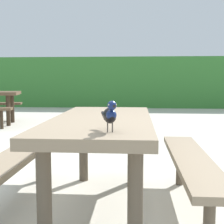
# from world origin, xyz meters

# --- Properties ---
(ground_plane) EXTENTS (60.00, 60.00, 0.00)m
(ground_plane) POSITION_xyz_m (0.00, 0.00, 0.00)
(ground_plane) COLOR beige
(hedge_wall) EXTENTS (28.00, 1.72, 1.78)m
(hedge_wall) POSITION_xyz_m (0.00, 9.72, 0.89)
(hedge_wall) COLOR #387A33
(hedge_wall) RESTS_ON ground
(picnic_table_foreground) EXTENTS (1.70, 1.81, 0.74)m
(picnic_table_foreground) POSITION_xyz_m (0.11, 0.19, 0.56)
(picnic_table_foreground) COLOR #84725B
(picnic_table_foreground) RESTS_ON ground
(bird_grackle) EXTENTS (0.12, 0.28, 0.18)m
(bird_grackle) POSITION_xyz_m (0.24, -0.49, 0.84)
(bird_grackle) COLOR black
(bird_grackle) RESTS_ON picnic_table_foreground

